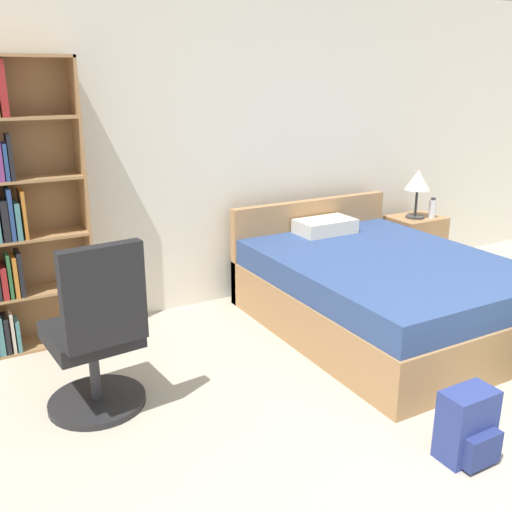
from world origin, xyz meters
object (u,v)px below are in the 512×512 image
object	(u,v)px
nightstand	(414,245)
water_bottle	(432,208)
table_lamp	(418,182)
bed	(378,290)
office_chair	(97,339)
backpack_blue	(468,427)
bookshelf	(16,206)

from	to	relation	value
nightstand	water_bottle	bearing A→B (deg)	-44.41
nightstand	table_lamp	distance (m)	0.63
bed	office_chair	distance (m)	2.21
table_lamp	backpack_blue	distance (m)	2.97
bookshelf	water_bottle	xyz separation A→B (m)	(3.65, -0.25, -0.37)
bookshelf	water_bottle	size ratio (longest dim) A/B	10.26
nightstand	backpack_blue	xyz separation A→B (m)	(-1.82, -2.28, -0.11)
water_bottle	backpack_blue	distance (m)	2.94
backpack_blue	water_bottle	bearing A→B (deg)	48.63
bookshelf	water_bottle	world-z (taller)	bookshelf
table_lamp	bookshelf	bearing A→B (deg)	177.18
bookshelf	nightstand	world-z (taller)	bookshelf
bed	office_chair	xyz separation A→B (m)	(-2.20, -0.16, 0.17)
office_chair	water_bottle	distance (m)	3.55
office_chair	table_lamp	xyz separation A→B (m)	(3.30, 0.93, 0.46)
table_lamp	water_bottle	size ratio (longest dim) A/B	2.36
office_chair	table_lamp	size ratio (longest dim) A/B	2.29
nightstand	table_lamp	world-z (taller)	table_lamp
nightstand	backpack_blue	size ratio (longest dim) A/B	1.53
bookshelf	backpack_blue	distance (m)	3.11
bed	table_lamp	bearing A→B (deg)	35.13
nightstand	water_bottle	world-z (taller)	water_bottle
backpack_blue	bed	bearing A→B (deg)	65.38
office_chair	table_lamp	distance (m)	3.46
office_chair	nightstand	distance (m)	3.47
table_lamp	office_chair	bearing A→B (deg)	-164.21
bookshelf	table_lamp	distance (m)	3.52
backpack_blue	nightstand	bearing A→B (deg)	51.39
bed	nightstand	xyz separation A→B (m)	(1.14, 0.79, -0.01)
bed	bookshelf	bearing A→B (deg)	158.63
office_chair	backpack_blue	world-z (taller)	office_chair
office_chair	nightstand	world-z (taller)	office_chair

